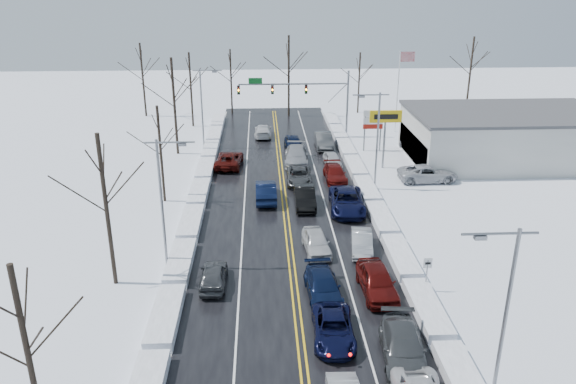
{
  "coord_description": "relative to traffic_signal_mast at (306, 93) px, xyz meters",
  "views": [
    {
      "loc": [
        -1.95,
        -38.16,
        18.66
      ],
      "look_at": [
        0.11,
        3.21,
        2.5
      ],
      "focal_mm": 35.0,
      "sensor_mm": 36.0,
      "label": 1
    }
  ],
  "objects": [
    {
      "name": "queued_car_17",
      "position": [
        1.75,
        -4.59,
        -5.48
      ],
      "size": [
        1.83,
        5.21,
        1.72
      ],
      "primitive_type": "imported",
      "rotation": [
        0.0,
        0.0,
        -0.0
      ],
      "color": "#383B3D",
      "rests_on": "ground"
    },
    {
      "name": "tree_far_e",
      "position": [
        24.55,
        13.01,
        1.86
      ],
      "size": [
        4.2,
        4.2,
        10.5
      ],
      "color": "#2D231C",
      "rests_on": "ground"
    },
    {
      "name": "tree_left_a",
      "position": [
        -14.45,
        -47.99,
        0.81
      ],
      "size": [
        3.6,
        3.6,
        9.0
      ],
      "color": "#2D231C",
      "rests_on": "ground"
    },
    {
      "name": "ground",
      "position": [
        -3.45,
        -27.99,
        -5.48
      ],
      "size": [
        160.0,
        160.0,
        0.0
      ],
      "primitive_type": "plane",
      "color": "silver",
      "rests_on": "ground"
    },
    {
      "name": "snow_bank_right",
      "position": [
        4.15,
        -25.99,
        -5.48
      ],
      "size": [
        1.58,
        72.0,
        0.68
      ],
      "primitive_type": "cube",
      "color": "white",
      "rests_on": "ground"
    },
    {
      "name": "tree_left_d",
      "position": [
        -14.65,
        -5.99,
        1.86
      ],
      "size": [
        4.2,
        4.2,
        10.5
      ],
      "color": "#2D231C",
      "rests_on": "ground"
    },
    {
      "name": "queued_car_8",
      "position": [
        -1.76,
        -5.39,
        -5.48
      ],
      "size": [
        2.12,
        4.75,
        1.59
      ],
      "primitive_type": "imported",
      "rotation": [
        0.0,
        0.0,
        0.05
      ],
      "color": "black",
      "rests_on": "ground"
    },
    {
      "name": "queued_car_16",
      "position": [
        1.95,
        -11.16,
        -5.48
      ],
      "size": [
        1.86,
        4.03,
        1.34
      ],
      "primitive_type": "imported",
      "rotation": [
        0.0,
        0.0,
        0.07
      ],
      "color": "#BBBCBE",
      "rests_on": "ground"
    },
    {
      "name": "queued_car_5",
      "position": [
        -1.75,
        -21.73,
        -5.48
      ],
      "size": [
        1.75,
        4.94,
        1.62
      ],
      "primitive_type": "imported",
      "rotation": [
        0.0,
        0.0,
        -0.01
      ],
      "color": "black",
      "rests_on": "ground"
    },
    {
      "name": "snow_bank_left",
      "position": [
        -11.05,
        -25.99,
        -5.48
      ],
      "size": [
        1.58,
        72.0,
        0.68
      ],
      "primitive_type": "cube",
      "color": "white",
      "rests_on": "ground"
    },
    {
      "name": "tree_left_b",
      "position": [
        -14.95,
        -33.99,
        1.51
      ],
      "size": [
        4.0,
        4.0,
        10.0
      ],
      "color": "#2D231C",
      "rests_on": "ground"
    },
    {
      "name": "parked_car_2",
      "position": [
        11.65,
        -6.66,
        -5.48
      ],
      "size": [
        2.51,
        5.14,
        1.69
      ],
      "primitive_type": "imported",
      "rotation": [
        0.0,
        0.0,
        3.25
      ],
      "color": "#3C3E41",
      "rests_on": "ground"
    },
    {
      "name": "tree_far_c",
      "position": [
        -1.45,
        11.01,
        2.21
      ],
      "size": [
        4.4,
        4.4,
        11.0
      ],
      "color": "#2D231C",
      "rests_on": "ground"
    },
    {
      "name": "tree_far_d",
      "position": [
        8.55,
        12.51,
        0.46
      ],
      "size": [
        3.4,
        3.4,
        8.5
      ],
      "color": "#2D231C",
      "rests_on": "ground"
    },
    {
      "name": "queued_car_14",
      "position": [
        1.73,
        -22.88,
        -5.48
      ],
      "size": [
        3.2,
        6.27,
        1.7
      ],
      "primitive_type": "imported",
      "rotation": [
        0.0,
        0.0,
        -0.06
      ],
      "color": "black",
      "rests_on": "ground"
    },
    {
      "name": "queued_car_6",
      "position": [
        -1.84,
        -16.03,
        -5.48
      ],
      "size": [
        2.53,
        5.11,
        1.39
      ],
      "primitive_type": "imported",
      "rotation": [
        0.0,
        0.0,
        -0.04
      ],
      "color": "#383A3C",
      "rests_on": "ground"
    },
    {
      "name": "oncoming_car_0",
      "position": [
        -5.06,
        -20.24,
        -5.48
      ],
      "size": [
        1.88,
        5.17,
        1.69
      ],
      "primitive_type": "imported",
      "rotation": [
        0.0,
        0.0,
        3.16
      ],
      "color": "black",
      "rests_on": "ground"
    },
    {
      "name": "parked_car_1",
      "position": [
        13.5,
        -11.38,
        -5.48
      ],
      "size": [
        2.04,
        4.8,
        1.38
      ],
      "primitive_type": "imported",
      "rotation": [
        0.0,
        0.0,
        -0.02
      ],
      "color": "#393C3E",
      "rests_on": "ground"
    },
    {
      "name": "oncoming_car_1",
      "position": [
        -8.74,
        -10.77,
        -5.48
      ],
      "size": [
        3.02,
        5.7,
        1.53
      ],
      "primitive_type": "imported",
      "rotation": [
        0.0,
        0.0,
        3.05
      ],
      "color": "#440C09",
      "rests_on": "ground"
    },
    {
      "name": "speed_limit_sign",
      "position": [
        4.75,
        -35.99,
        -3.84
      ],
      "size": [
        0.55,
        0.09,
        2.35
      ],
      "color": "slate",
      "rests_on": "ground"
    },
    {
      "name": "queued_car_13",
      "position": [
        1.69,
        -30.31,
        -5.48
      ],
      "size": [
        1.97,
        4.31,
        1.37
      ],
      "primitive_type": "imported",
      "rotation": [
        0.0,
        0.0,
        -0.13
      ],
      "color": "#999CA0",
      "rests_on": "ground"
    },
    {
      "name": "queued_car_12",
      "position": [
        1.65,
        -36.05,
        -5.48
      ],
      "size": [
        2.21,
        5.09,
        1.71
      ],
      "primitive_type": "imported",
      "rotation": [
        0.0,
        0.0,
        0.04
      ],
      "color": "#490B09",
      "rests_on": "ground"
    },
    {
      "name": "traffic_signal_mast",
      "position": [
        0.0,
        0.0,
        0.0
      ],
      "size": [
        13.28,
        0.39,
        8.0
      ],
      "color": "slate",
      "rests_on": "ground"
    },
    {
      "name": "queued_car_3",
      "position": [
        -1.74,
        -36.28,
        -5.48
      ],
      "size": [
        2.29,
        5.04,
        1.43
      ],
      "primitive_type": "imported",
      "rotation": [
        0.0,
        0.0,
        0.06
      ],
      "color": "black",
      "rests_on": "ground"
    },
    {
      "name": "oncoming_car_2",
      "position": [
        -5.13,
        0.56,
        -5.48
      ],
      "size": [
        2.14,
        5.02,
        1.44
      ],
      "primitive_type": "imported",
      "rotation": [
        0.0,
        0.0,
        3.12
      ],
      "color": "silver",
      "rests_on": "ground"
    },
    {
      "name": "flagpole",
      "position": [
        11.72,
        2.01,
        0.45
      ],
      "size": [
        1.87,
        1.2,
        10.0
      ],
      "color": "silver",
      "rests_on": "ground"
    },
    {
      "name": "queued_car_15",
      "position": [
        1.66,
        -15.48,
        -5.48
      ],
      "size": [
        2.04,
        4.84,
        1.39
      ],
      "primitive_type": "imported",
      "rotation": [
        0.0,
        0.0,
        0.02
      ],
      "color": "#520D0B",
      "rests_on": "ground"
    },
    {
      "name": "tree_far_a",
      "position": [
        -21.45,
        12.01,
        1.51
      ],
      "size": [
        4.0,
        4.0,
        10.0
      ],
      "color": "#2D231C",
      "rests_on": "ground"
    },
    {
      "name": "parked_car_0",
      "position": [
        10.52,
        -16.16,
        -5.48
      ],
      "size": [
        5.72,
        2.71,
        1.58
      ],
      "primitive_type": "imported",
      "rotation": [
        0.0,
        0.0,
        1.59
      ],
      "color": "#ACAEB4",
      "rests_on": "ground"
    },
    {
      "name": "streetlight_ne",
      "position": [
        4.85,
        -17.99,
        -0.17
      ],
      "size": [
        3.2,
        0.25,
        9.0
      ],
      "color": "slate",
      "rests_on": "ground"
    },
    {
      "name": "queued_car_11",
      "position": [
        1.72,
        -42.59,
        -5.48
      ],
      "size": [
        2.7,
        5.55,
        1.56
      ],
      "primitive_type": "imported",
      "rotation": [
        0.0,
        0.0,
        -0.1
      ],
      "color": "#3D4042",
      "rests_on": "ground"
    },
    {
      "name": "queued_car_7",
      "position": [
        -1.72,
        -10.07,
        -5.48
      ],
      "size": [
        2.8,
        6.05,
        1.71
      ],
      "primitive_type": "imported",
      "rotation": [
        0.0,
        0.0,
        -0.07
      ],
      "color": "#97999F",
      "rests_on": "ground"
    },
    {
      "name": "tree_left_e",
      "position": [
        -14.25,
        6.01,
        1.16
      ],
      "size": [
        3.8,
        3.8,
        9.5
      ],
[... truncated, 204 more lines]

